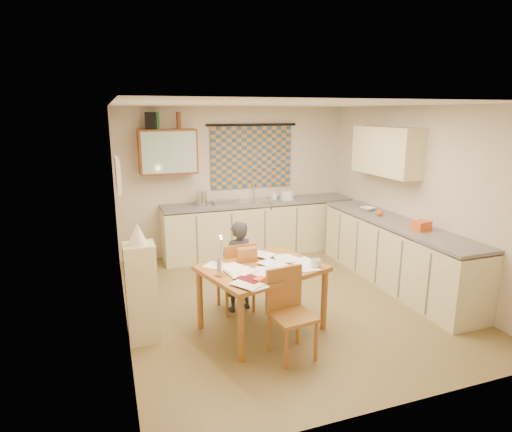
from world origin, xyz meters
name	(u,v)px	position (x,y,z in m)	size (l,w,h in m)	color
floor	(285,300)	(0.00, 0.00, -0.01)	(4.00, 4.50, 0.02)	brown
ceiling	(288,103)	(0.00, 0.00, 2.51)	(4.00, 4.50, 0.02)	white
wall_back	(235,181)	(0.00, 2.26, 1.25)	(4.00, 0.02, 2.50)	beige
wall_front	(403,268)	(0.00, -2.26, 1.25)	(4.00, 0.02, 2.50)	beige
wall_left	(118,220)	(-2.01, 0.00, 1.25)	(0.02, 4.50, 2.50)	beige
wall_right	(418,197)	(2.01, 0.00, 1.25)	(0.02, 4.50, 2.50)	beige
window_blind	(252,157)	(0.30, 2.22, 1.65)	(1.45, 0.03, 1.05)	navy
curtain_rod	(252,125)	(0.30, 2.20, 2.20)	(0.04, 0.04, 1.60)	black
wall_cabinet	(168,152)	(-1.15, 2.08, 1.80)	(0.90, 0.34, 0.70)	#602E11
wall_cabinet_glass	(169,153)	(-1.15, 1.91, 1.80)	(0.84, 0.02, 0.64)	#99B2A5
upper_cabinet_right	(386,151)	(1.83, 0.55, 1.85)	(0.34, 1.30, 0.70)	beige
framed_print	(118,175)	(-1.97, 0.40, 1.70)	(0.04, 0.50, 0.40)	beige
print_canvas	(120,175)	(-1.95, 0.40, 1.70)	(0.01, 0.42, 0.32)	white
counter_back	(259,228)	(0.34, 1.95, 0.45)	(3.30, 0.62, 0.92)	beige
counter_right	(395,253)	(1.70, 0.00, 0.45)	(0.62, 2.95, 0.92)	beige
stove	(445,278)	(1.70, -0.97, 0.45)	(0.58, 0.58, 0.89)	white
sink	(256,204)	(0.28, 1.95, 0.88)	(0.55, 0.45, 0.10)	silver
tap	(254,192)	(0.30, 2.13, 1.06)	(0.03, 0.03, 0.28)	silver
dish_rack	(223,202)	(-0.30, 1.95, 0.95)	(0.35, 0.30, 0.06)	silver
kettle	(201,198)	(-0.66, 1.95, 1.04)	(0.18, 0.18, 0.24)	silver
mixing_bowl	(287,195)	(0.86, 1.95, 1.00)	(0.24, 0.24, 0.16)	white
soap_bottle	(274,195)	(0.63, 2.00, 1.01)	(0.09, 0.09, 0.17)	white
bowl	(368,209)	(1.70, 0.74, 0.95)	(0.27, 0.27, 0.05)	white
orange_bag	(421,226)	(1.70, -0.48, 0.98)	(0.22, 0.16, 0.12)	#EB581C
fruit_orange	(380,213)	(1.65, 0.35, 0.97)	(0.10, 0.10, 0.10)	#EB581C
speaker	(151,121)	(-1.38, 2.08, 2.28)	(0.16, 0.20, 0.26)	black
bottle_green	(157,121)	(-1.29, 2.08, 2.28)	(0.07, 0.07, 0.26)	#195926
bottle_brown	(179,120)	(-0.96, 2.08, 2.28)	(0.07, 0.07, 0.26)	#602E11
dining_table	(262,297)	(-0.55, -0.62, 0.38)	(1.47, 1.27, 0.75)	brown
chair_far	(236,289)	(-0.68, -0.06, 0.28)	(0.42, 0.42, 0.89)	brown
chair_near	(291,330)	(-0.46, -1.24, 0.28)	(0.45, 0.45, 0.89)	brown
person	(238,266)	(-0.66, -0.07, 0.57)	(0.47, 0.37, 1.14)	black
shelf_stand	(142,293)	(-1.84, -0.43, 0.54)	(0.32, 0.30, 1.09)	beige
lampshade	(138,234)	(-1.84, -0.43, 1.20)	(0.20, 0.20, 0.22)	beige
letter_rack	(247,255)	(-0.65, -0.41, 0.83)	(0.22, 0.10, 0.16)	brown
mug	(316,263)	(0.00, -0.83, 0.80)	(0.15, 0.15, 0.09)	white
magazine	(244,282)	(-0.88, -1.01, 0.76)	(0.29, 0.31, 0.02)	maroon
book	(236,277)	(-0.92, -0.84, 0.76)	(0.19, 0.25, 0.02)	#EB581C
orange_box	(259,280)	(-0.72, -1.02, 0.77)	(0.12, 0.08, 0.04)	#EB581C
eyeglasses	(290,272)	(-0.33, -0.89, 0.76)	(0.13, 0.04, 0.02)	black
candle_holder	(220,268)	(-1.06, -0.73, 0.84)	(0.06, 0.06, 0.18)	silver
candle	(221,249)	(-1.04, -0.74, 1.04)	(0.02, 0.02, 0.22)	white
candle_flame	(221,236)	(-1.03, -0.69, 1.16)	(0.02, 0.02, 0.02)	#FFCC66
papers	(261,269)	(-0.59, -0.71, 0.76)	(1.28, 1.16, 0.03)	white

